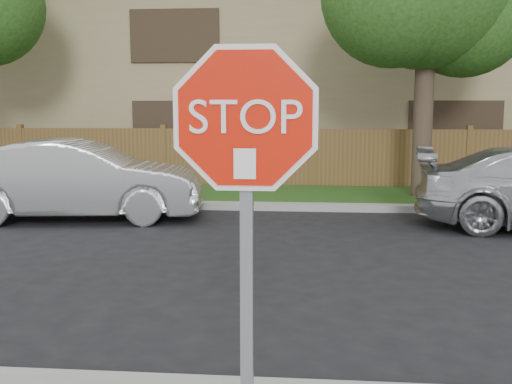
# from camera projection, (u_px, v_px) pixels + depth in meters

# --- Properties ---
(far_curb) EXTENTS (70.00, 0.30, 0.15)m
(far_curb) POSITION_uv_depth(u_px,v_px,m) (313.00, 207.00, 12.70)
(far_curb) COLOR gray
(far_curb) RESTS_ON ground
(grass_strip) EXTENTS (70.00, 3.00, 0.12)m
(grass_strip) POSITION_uv_depth(u_px,v_px,m) (313.00, 196.00, 14.32)
(grass_strip) COLOR #1E4714
(grass_strip) RESTS_ON ground
(fence) EXTENTS (70.00, 0.12, 1.60)m
(fence) POSITION_uv_depth(u_px,v_px,m) (313.00, 159.00, 15.80)
(fence) COLOR brown
(fence) RESTS_ON ground
(apartment_building) EXTENTS (35.20, 9.20, 7.20)m
(apartment_building) POSITION_uv_depth(u_px,v_px,m) (313.00, 67.00, 20.92)
(apartment_building) COLOR #8F8159
(apartment_building) RESTS_ON ground
(stop_sign) EXTENTS (1.01, 0.13, 2.55)m
(stop_sign) POSITION_uv_depth(u_px,v_px,m) (246.00, 183.00, 2.99)
(stop_sign) COLOR gray
(stop_sign) RESTS_ON sidewalk_near
(sedan_left) EXTENTS (4.90, 2.23, 1.56)m
(sedan_left) POSITION_uv_depth(u_px,v_px,m) (79.00, 180.00, 11.59)
(sedan_left) COLOR #BCBDC2
(sedan_left) RESTS_ON ground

